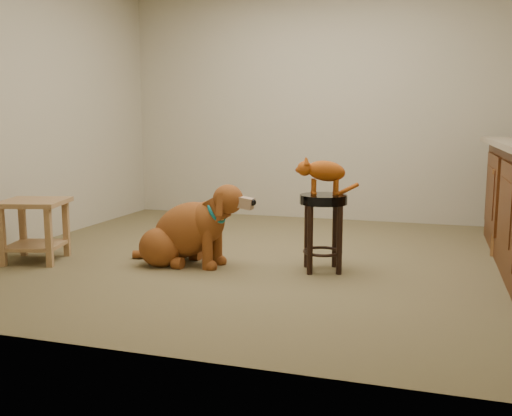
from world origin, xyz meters
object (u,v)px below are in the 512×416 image
(golden_retriever, at_px, (188,232))
(tabby_kitten, at_px, (322,172))
(side_table, at_px, (35,221))
(padded_stool, at_px, (323,217))

(golden_retriever, relative_size, tabby_kitten, 2.45)
(side_table, xyz_separation_m, golden_retriever, (1.17, 0.26, -0.07))
(padded_stool, xyz_separation_m, tabby_kitten, (-0.01, -0.00, 0.32))
(padded_stool, distance_m, golden_retriever, 1.04)
(padded_stool, height_order, side_table, padded_stool)
(golden_retriever, distance_m, tabby_kitten, 1.12)
(golden_retriever, bearing_deg, side_table, -163.38)
(side_table, height_order, golden_retriever, golden_retriever)
(side_table, relative_size, tabby_kitten, 1.32)
(padded_stool, relative_size, side_table, 0.98)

